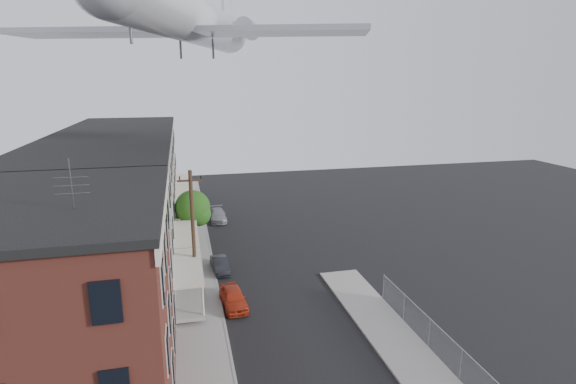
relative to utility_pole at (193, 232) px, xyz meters
name	(u,v)px	position (x,y,z in m)	size (l,w,h in m)	color
sidewalk_left	(195,261)	(0.10, 6.00, -4.61)	(3.00, 62.00, 0.12)	gray
sidewalk_right	(422,373)	(11.10, -12.00, -4.61)	(3.00, 26.00, 0.12)	gray
curb_left	(212,259)	(1.55, 6.00, -4.60)	(0.15, 62.00, 0.14)	gray
curb_right	(397,377)	(9.65, -12.00, -4.60)	(0.15, 26.00, 0.14)	gray
corner_building	(48,314)	(-6.40, -11.00, 0.49)	(10.31, 12.30, 12.15)	#3E1B13
row_house_a	(90,240)	(-6.36, -1.50, 0.45)	(11.98, 7.00, 10.30)	slate
row_house_b	(107,210)	(-6.36, 5.50, 0.45)	(11.98, 7.00, 10.30)	gray
row_house_c	(118,189)	(-6.36, 12.50, 0.45)	(11.98, 7.00, 10.30)	slate
row_house_d	(127,174)	(-6.36, 19.50, 0.45)	(11.98, 7.00, 10.30)	gray
row_house_e	(133,163)	(-6.36, 26.50, 0.45)	(11.98, 7.00, 10.30)	slate
chainlink_fence	(461,364)	(12.60, -13.00, -3.68)	(0.06, 18.06, 1.90)	gray
utility_pole	(193,232)	(0.00, 0.00, 0.00)	(1.80, 0.26, 9.00)	black
street_tree	(194,209)	(0.33, 9.92, -1.22)	(3.22, 3.20, 5.20)	black
car_near	(233,298)	(2.37, -2.54, -4.03)	(1.53, 3.80, 1.29)	#B43017
car_mid	(220,265)	(2.00, 3.48, -4.13)	(1.16, 3.33, 1.10)	black
car_far	(218,215)	(2.95, 17.03, -4.06)	(1.71, 4.20, 1.22)	gray
airplane	(194,19)	(0.95, 5.49, 14.53)	(25.16, 28.80, 8.36)	silver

